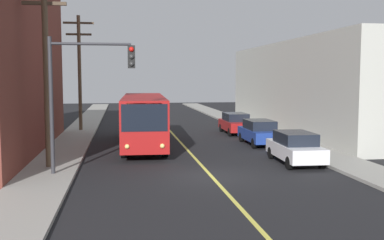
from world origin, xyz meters
The scene contains 12 objects.
ground_plane centered at (0.00, 0.00, 0.00)m, with size 120.00×120.00×0.00m, color black.
sidewalk_left centered at (-7.25, 10.00, 0.07)m, with size 2.50×90.00×0.15m, color gray.
sidewalk_right centered at (7.25, 10.00, 0.07)m, with size 2.50×90.00×0.15m, color gray.
lane_stripe_center centered at (0.00, 15.00, 0.01)m, with size 0.16×60.00×0.01m, color #D8CC4C.
building_right_warehouse centered at (14.49, 16.09, 3.60)m, with size 12.00×26.45×7.21m.
city_bus centered at (-2.53, 9.51, 1.82)m, with size 3.04×12.23×3.20m.
parked_car_white centered at (4.81, 2.38, 0.84)m, with size 1.94×4.46×1.62m.
parked_car_blue centered at (4.97, 9.01, 0.84)m, with size 1.82×4.40×1.62m.
parked_car_red centered at (4.88, 14.98, 0.84)m, with size 1.82×4.40×1.62m.
utility_pole_near centered at (-7.38, 2.73, 5.21)m, with size 2.40×0.28×9.16m.
utility_pole_mid centered at (-7.23, 18.21, 5.22)m, with size 2.40×0.28×9.18m.
traffic_signal_left_corner centered at (-5.41, 1.04, 4.30)m, with size 3.75×0.48×6.00m.
Camera 1 is at (-3.90, -19.50, 4.37)m, focal length 42.56 mm.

